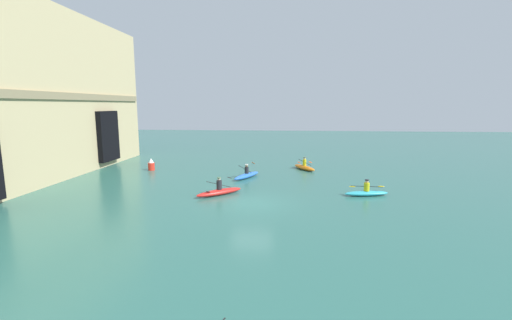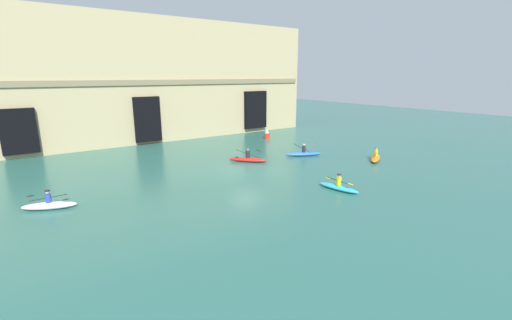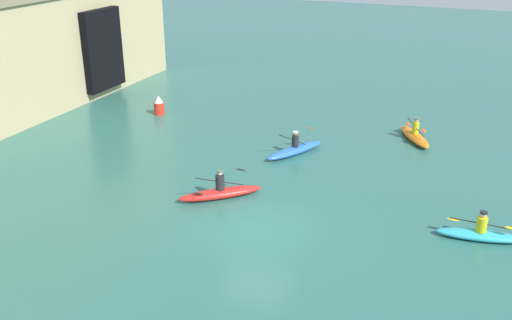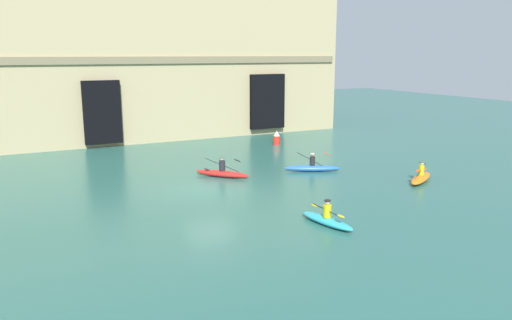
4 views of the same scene
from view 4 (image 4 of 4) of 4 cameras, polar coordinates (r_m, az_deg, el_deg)
The scene contains 7 objects.
ground_plane at distance 26.73m, azimuth -5.31°, elevation -3.44°, with size 120.00×120.00×0.00m, color #2D665B.
cliff_bluff at distance 43.09m, azimuth -17.25°, elevation 11.03°, with size 41.85×6.72×13.53m.
kayak_orange at distance 29.79m, azimuth 18.32°, elevation -1.91°, with size 3.05×2.23×1.19m.
kayak_cyan at distance 21.53m, azimuth 8.11°, elevation -6.74°, with size 1.17×3.00×1.09m.
kayak_blue at distance 30.93m, azimuth 6.44°, elevation -0.86°, with size 3.34×2.14×1.25m.
kayak_red at distance 29.41m, azimuth -3.88°, elevation -1.47°, with size 2.75×2.97×1.20m.
marker_buoy at distance 39.83m, azimuth 2.37°, elevation 2.51°, with size 0.59×0.59×1.10m.
Camera 4 is at (-9.45, -23.96, 7.12)m, focal length 35.00 mm.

